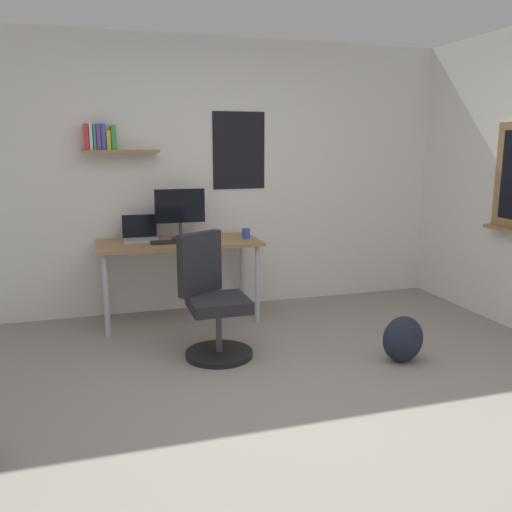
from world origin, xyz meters
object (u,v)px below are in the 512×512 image
office_chair (213,304)px  monitor_primary (180,210)px  keyboard (172,242)px  coffee_mug (246,233)px  laptop (140,234)px  computer_mouse (203,240)px  desk (179,249)px  backpack (403,339)px

office_chair → monitor_primary: size_ratio=2.05×
keyboard → coffee_mug: coffee_mug is taller
laptop → keyboard: 0.35m
computer_mouse → keyboard: bearing=180.0°
monitor_primary → computer_mouse: size_ratio=4.46×
computer_mouse → desk: bearing=158.6°
monitor_primary → backpack: 2.28m
desk → keyboard: size_ratio=3.93×
coffee_mug → desk: bearing=177.1°
desk → coffee_mug: coffee_mug is taller
coffee_mug → backpack: 1.77m
backpack → computer_mouse: bearing=131.2°
desk → keyboard: (-0.07, -0.08, 0.08)m
keyboard → backpack: 2.14m
desk → monitor_primary: 0.36m
computer_mouse → backpack: (1.23, -1.40, -0.59)m
laptop → monitor_primary: size_ratio=0.67×
desk → laptop: size_ratio=4.69×
laptop → backpack: bearing=-42.9°
desk → monitor_primary: size_ratio=3.14×
office_chair → coffee_mug: 1.11m
laptop → computer_mouse: (0.53, -0.23, -0.04)m
monitor_primary → coffee_mug: size_ratio=5.04×
keyboard → coffee_mug: (0.70, 0.05, 0.04)m
keyboard → computer_mouse: size_ratio=3.56×
monitor_primary → keyboard: bearing=-120.3°
desk → backpack: size_ratio=4.13×
desk → computer_mouse: 0.24m
desk → coffee_mug: 0.64m
office_chair → keyboard: (-0.18, 0.84, 0.35)m
desk → backpack: desk is taller
coffee_mug → backpack: (0.81, -1.45, -0.62)m
office_chair → coffee_mug: size_ratio=10.33×
laptop → coffee_mug: (0.95, -0.18, -0.01)m
backpack → coffee_mug: bearing=119.1°
computer_mouse → coffee_mug: 0.42m
desk → office_chair: office_chair is taller
computer_mouse → backpack: bearing=-48.8°
office_chair → laptop: (-0.43, 1.08, 0.39)m
laptop → monitor_primary: 0.43m
monitor_primary → office_chair: bearing=-86.3°
office_chair → keyboard: 0.93m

